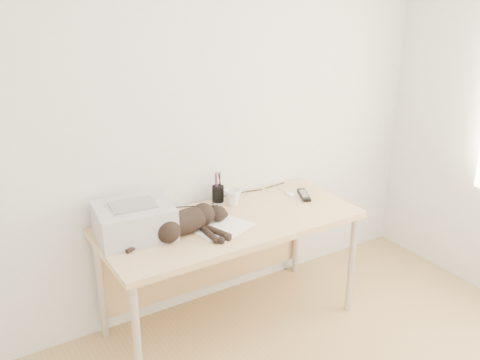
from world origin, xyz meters
TOP-DOWN VIEW (x-y plane):
  - wall_back at (0.00, 1.75)m, footprint 3.50×0.00m
  - desk at (0.00, 1.48)m, footprint 1.60×0.70m
  - printer at (-0.57, 1.50)m, footprint 0.45×0.40m
  - papers at (-0.10, 1.31)m, footprint 0.38×0.32m
  - cat at (-0.32, 1.37)m, footprint 0.69×0.33m
  - mug at (0.14, 1.58)m, footprint 0.15×0.15m
  - pen_cup at (0.08, 1.68)m, footprint 0.08×0.08m
  - remote_grey at (0.01, 1.53)m, footprint 0.07×0.17m
  - remote_black at (0.61, 1.45)m, footprint 0.13×0.20m
  - mouse at (0.55, 1.52)m, footprint 0.07×0.11m
  - cable_tangle at (0.00, 1.70)m, footprint 1.36×0.07m

SIDE VIEW (x-z plane):
  - desk at x=0.00m, z-range 0.24..0.98m
  - papers at x=-0.10m, z-range 0.74..0.75m
  - cable_tangle at x=0.00m, z-range 0.74..0.75m
  - remote_grey at x=0.01m, z-range 0.74..0.76m
  - remote_black at x=0.61m, z-range 0.74..0.76m
  - mouse at x=0.55m, z-range 0.74..0.77m
  - mug at x=0.14m, z-range 0.74..0.84m
  - pen_cup at x=0.08m, z-range 0.70..0.90m
  - cat at x=-0.32m, z-range 0.73..0.88m
  - printer at x=-0.57m, z-range 0.74..0.94m
  - wall_back at x=0.00m, z-range -0.45..3.05m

